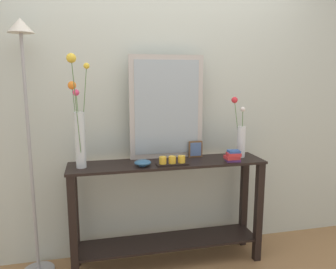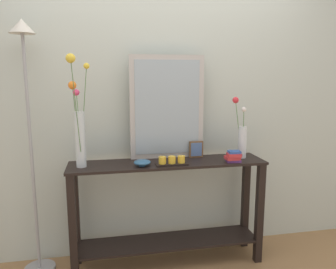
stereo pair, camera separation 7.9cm
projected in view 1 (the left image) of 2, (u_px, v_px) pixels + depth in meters
ground_plane at (168, 263)px, 2.70m from camera, size 7.00×6.00×0.02m
wall_back at (160, 97)px, 2.75m from camera, size 6.40×0.08×2.70m
console_table at (168, 204)px, 2.61m from camera, size 1.54×0.35×0.86m
mirror_leaning at (167, 107)px, 2.62m from camera, size 0.61×0.03×0.83m
tall_vase_left at (79, 126)px, 2.33m from camera, size 0.16×0.28×0.81m
vase_right at (241, 137)px, 2.68m from camera, size 0.13×0.08×0.50m
candle_tray at (172, 161)px, 2.47m from camera, size 0.24×0.09×0.07m
picture_frame_small at (196, 149)px, 2.70m from camera, size 0.12×0.01×0.14m
decorative_bowl at (143, 163)px, 2.43m from camera, size 0.13×0.13×0.05m
book_stack at (233, 156)px, 2.56m from camera, size 0.12×0.11×0.09m
floor_lamp at (27, 109)px, 2.34m from camera, size 0.24×0.24×1.92m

